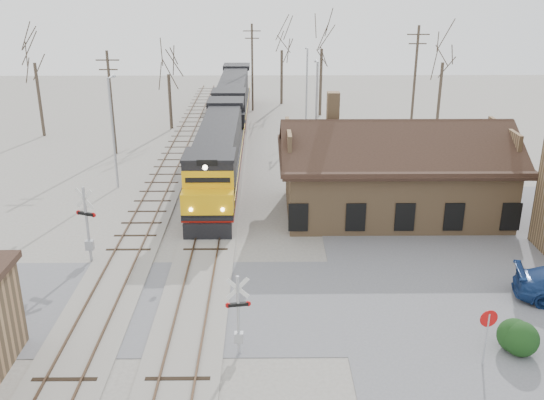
{
  "coord_description": "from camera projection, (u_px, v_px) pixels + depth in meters",
  "views": [
    {
      "loc": [
        3.56,
        -26.06,
        15.3
      ],
      "look_at": [
        3.91,
        9.0,
        2.05
      ],
      "focal_mm": 40.0,
      "sensor_mm": 36.0,
      "label": 1
    }
  ],
  "objects": [
    {
      "name": "tree_e",
      "position": [
        444.0,
        51.0,
        60.33
      ],
      "size": [
        4.51,
        4.51,
        11.04
      ],
      "color": "#382D23",
      "rests_on": "ground"
    },
    {
      "name": "do_not_enter_sign",
      "position": [
        487.0,
        328.0,
        24.57
      ],
      "size": [
        0.76,
        0.16,
        2.57
      ],
      "rotation": [
        0.0,
        0.0,
        0.16
      ],
      "color": "#A5A8AD",
      "rests_on": "ground"
    },
    {
      "name": "utility_pole_b",
      "position": [
        252.0,
        66.0,
        69.39
      ],
      "size": [
        2.0,
        0.24,
        9.85
      ],
      "color": "#382D23",
      "rests_on": "ground"
    },
    {
      "name": "track_main",
      "position": [
        217.0,
        197.0,
        43.76
      ],
      "size": [
        3.4,
        90.0,
        0.24
      ],
      "color": "#9D988E",
      "rests_on": "ground"
    },
    {
      "name": "hedge_b",
      "position": [
        521.0,
        339.0,
        25.58
      ],
      "size": [
        1.52,
        1.52,
        1.52
      ],
      "primitive_type": "sphere",
      "color": "black",
      "rests_on": "ground"
    },
    {
      "name": "tree_b",
      "position": [
        168.0,
        65.0,
        60.31
      ],
      "size": [
        3.77,
        3.77,
        9.24
      ],
      "color": "#382D23",
      "rests_on": "ground"
    },
    {
      "name": "crossbuck_far",
      "position": [
        88.0,
        228.0,
        33.41
      ],
      "size": [
        1.2,
        0.55,
        4.44
      ],
      "rotation": [
        0.0,
        0.0,
        2.76
      ],
      "color": "#A5A8AD",
      "rests_on": "ground"
    },
    {
      "name": "utility_pole_a",
      "position": [
        111.0,
        101.0,
        52.65
      ],
      "size": [
        2.0,
        0.24,
        9.06
      ],
      "color": "#382D23",
      "rests_on": "ground"
    },
    {
      "name": "road",
      "position": [
        194.0,
        304.0,
        29.74
      ],
      "size": [
        60.0,
        9.0,
        0.03
      ],
      "primitive_type": "cube",
      "color": "#5D5D62",
      "rests_on": "ground"
    },
    {
      "name": "streetlight_a",
      "position": [
        113.0,
        127.0,
        44.35
      ],
      "size": [
        0.25,
        2.04,
        8.27
      ],
      "color": "#A5A8AD",
      "rests_on": "ground"
    },
    {
      "name": "ground",
      "position": [
        194.0,
        304.0,
        29.75
      ],
      "size": [
        140.0,
        140.0,
        0.0
      ],
      "primitive_type": "plane",
      "color": "#9D988E",
      "rests_on": "ground"
    },
    {
      "name": "tree_c",
      "position": [
        282.0,
        41.0,
        72.15
      ],
      "size": [
        4.32,
        4.32,
        10.59
      ],
      "color": "#382D23",
      "rests_on": "ground"
    },
    {
      "name": "crossbuck_near",
      "position": [
        238.0,
        318.0,
        25.21
      ],
      "size": [
        1.07,
        0.28,
        3.74
      ],
      "rotation": [
        0.0,
        0.0,
        0.15
      ],
      "color": "#A5A8AD",
      "rests_on": "ground"
    },
    {
      "name": "parking_lot",
      "position": [
        526.0,
        265.0,
        33.65
      ],
      "size": [
        22.0,
        26.0,
        0.03
      ],
      "primitive_type": "cube",
      "color": "#5D5D62",
      "rests_on": "ground"
    },
    {
      "name": "utility_pole_c",
      "position": [
        414.0,
        84.0,
        55.31
      ],
      "size": [
        2.0,
        0.24,
        10.87
      ],
      "color": "#382D23",
      "rests_on": "ground"
    },
    {
      "name": "depot",
      "position": [
        393.0,
        179.0,
        40.24
      ],
      "size": [
        15.2,
        9.31,
        7.9
      ],
      "color": "#8E6D49",
      "rests_on": "ground"
    },
    {
      "name": "locomotive_trailing",
      "position": [
        233.0,
        98.0,
        65.34
      ],
      "size": [
        3.18,
        21.27,
        4.47
      ],
      "color": "black",
      "rests_on": "ground"
    },
    {
      "name": "tree_a",
      "position": [
        33.0,
        50.0,
        57.29
      ],
      "size": [
        4.77,
        4.77,
        11.69
      ],
      "color": "#382D23",
      "rests_on": "ground"
    },
    {
      "name": "locomotive_lead",
      "position": [
        219.0,
        155.0,
        45.19
      ],
      "size": [
        3.18,
        21.27,
        4.72
      ],
      "color": "black",
      "rests_on": "ground"
    },
    {
      "name": "hedge_a",
      "position": [
        514.0,
        336.0,
        25.85
      ],
      "size": [
        1.48,
        1.48,
        1.48
      ],
      "primitive_type": "sphere",
      "color": "black",
      "rests_on": "ground"
    },
    {
      "name": "streetlight_c",
      "position": [
        307.0,
        85.0,
        60.47
      ],
      "size": [
        0.25,
        2.04,
        8.29
      ],
      "color": "#A5A8AD",
      "rests_on": "ground"
    },
    {
      "name": "streetlight_b",
      "position": [
        316.0,
        112.0,
        47.46
      ],
      "size": [
        0.25,
        2.04,
        8.9
      ],
      "color": "#A5A8AD",
      "rests_on": "ground"
    },
    {
      "name": "track_siding",
      "position": [
        155.0,
        197.0,
        43.71
      ],
      "size": [
        3.4,
        90.0,
        0.24
      ],
      "color": "#9D988E",
      "rests_on": "ground"
    },
    {
      "name": "tree_d",
      "position": [
        322.0,
        37.0,
        65.82
      ],
      "size": [
        4.92,
        4.92,
        12.06
      ],
      "color": "#382D23",
      "rests_on": "ground"
    }
  ]
}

